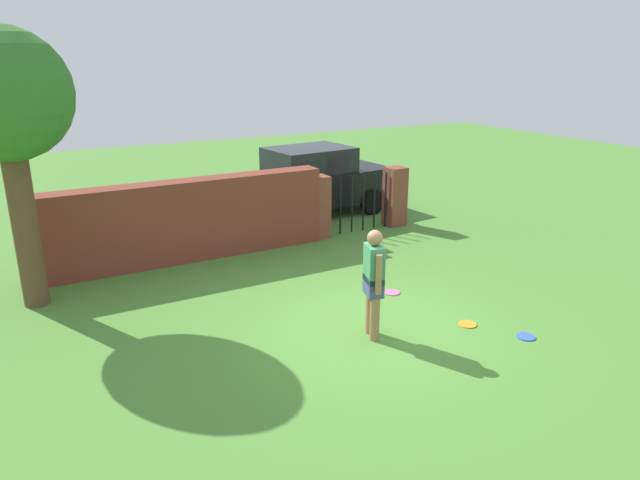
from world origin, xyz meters
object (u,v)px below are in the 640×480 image
object	(u,v)px
car	(309,182)
frisbee_pink	(392,292)
person	(374,279)
frisbee_blue	(526,337)
tree	(5,101)
frisbee_orange	(467,324)

from	to	relation	value
car	frisbee_pink	distance (m)	5.37
person	frisbee_blue	distance (m)	2.41
frisbee_blue	frisbee_pink	world-z (taller)	same
tree	frisbee_pink	size ratio (longest dim) A/B	16.20
tree	frisbee_pink	world-z (taller)	tree
car	frisbee_blue	bearing A→B (deg)	81.04
tree	car	world-z (taller)	tree
tree	frisbee_blue	bearing A→B (deg)	-38.07
person	frisbee_pink	world-z (taller)	person
car	frisbee_orange	size ratio (longest dim) A/B	16.10
frisbee_pink	frisbee_orange	bearing A→B (deg)	-80.01
car	frisbee_pink	size ratio (longest dim) A/B	16.10
frisbee_blue	frisbee_pink	xyz separation A→B (m)	(-0.73, 2.29, 0.00)
frisbee_blue	frisbee_orange	bearing A→B (deg)	122.33
tree	car	distance (m)	7.47
car	frisbee_orange	distance (m)	6.85
car	frisbee_blue	distance (m)	7.52
car	tree	bearing A→B (deg)	16.52
frisbee_orange	frisbee_pink	world-z (taller)	same
tree	frisbee_pink	bearing A→B (deg)	-24.90
frisbee_blue	frisbee_pink	size ratio (longest dim) A/B	1.00
tree	person	xyz separation A→B (m)	(4.18, -3.66, -2.37)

